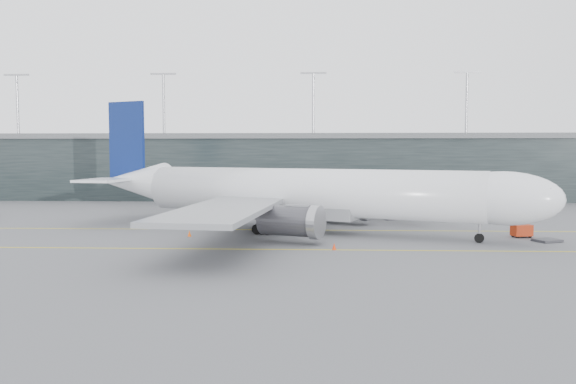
{
  "coord_description": "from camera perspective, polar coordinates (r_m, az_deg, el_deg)",
  "views": [
    {
      "loc": [
        4.91,
        -82.82,
        11.04
      ],
      "look_at": [
        1.43,
        -4.0,
        5.4
      ],
      "focal_mm": 35.0,
      "sensor_mm": 36.0,
      "label": 1
    }
  ],
  "objects": [
    {
      "name": "uld_b",
      "position": [
        94.87,
        -1.6,
        -2.0
      ],
      "size": [
        2.52,
        2.28,
        1.88
      ],
      "rotation": [
        0.0,
        0.0,
        0.37
      ],
      "color": "#3D3C42",
      "rests_on": "ground"
    },
    {
      "name": "gse_cart",
      "position": [
        78.76,
        22.64,
        -3.61
      ],
      "size": [
        2.69,
        2.03,
        1.64
      ],
      "rotation": [
        0.0,
        0.0,
        0.22
      ],
      "color": "#A8270C",
      "rests_on": "ground"
    },
    {
      "name": "taxiline_lead_main",
      "position": [
        103.41,
        2.57,
        -2.04
      ],
      "size": [
        0.25,
        60.0,
        0.02
      ],
      "primitive_type": "cube",
      "color": "gold",
      "rests_on": "ground"
    },
    {
      "name": "taxiline_a",
      "position": [
        79.74,
        -1.03,
        -3.86
      ],
      "size": [
        160.0,
        0.25,
        0.02
      ],
      "primitive_type": "cube",
      "color": "gold",
      "rests_on": "ground"
    },
    {
      "name": "taxiline_b",
      "position": [
        63.97,
        -1.92,
        -5.84
      ],
      "size": [
        160.0,
        0.25,
        0.02
      ],
      "primitive_type": "cube",
      "color": "gold",
      "rests_on": "ground"
    },
    {
      "name": "baggage_dolly",
      "position": [
        76.35,
        24.82,
        -4.47
      ],
      "size": [
        3.61,
        3.3,
        0.29
      ],
      "primitive_type": "cube",
      "rotation": [
        0.0,
        0.0,
        0.4
      ],
      "color": "#323236",
      "rests_on": "ground"
    },
    {
      "name": "ground",
      "position": [
        83.7,
        -0.86,
        -3.49
      ],
      "size": [
        320.0,
        320.0,
        0.0
      ],
      "primitive_type": "plane",
      "color": "#57565B",
      "rests_on": "ground"
    },
    {
      "name": "cone_wing_port",
      "position": [
        94.64,
        3.88,
        -2.41
      ],
      "size": [
        0.43,
        0.43,
        0.68
      ],
      "primitive_type": "cone",
      "color": "orange",
      "rests_on": "ground"
    },
    {
      "name": "cone_nose",
      "position": [
        83.35,
        21.93,
        -3.57
      ],
      "size": [
        0.46,
        0.46,
        0.73
      ],
      "primitive_type": "cone",
      "color": "#F25F0D",
      "rests_on": "ground"
    },
    {
      "name": "main_aircraft",
      "position": [
        77.7,
        1.5,
        -0.11
      ],
      "size": [
        65.23,
        60.24,
        19.08
      ],
      "rotation": [
        0.0,
        0.0,
        -0.39
      ],
      "color": "white",
      "rests_on": "ground"
    },
    {
      "name": "jet_bridge",
      "position": [
        105.0,
        7.97,
        0.42
      ],
      "size": [
        16.69,
        43.27,
        5.87
      ],
      "rotation": [
        0.0,
        0.0,
        0.37
      ],
      "color": "#2D2E33",
      "rests_on": "ground"
    },
    {
      "name": "uld_a",
      "position": [
        94.04,
        -3.78,
        -2.13
      ],
      "size": [
        2.17,
        1.93,
        1.66
      ],
      "rotation": [
        0.0,
        0.0,
        0.29
      ],
      "color": "#3D3C42",
      "rests_on": "ground"
    },
    {
      "name": "cone_tail",
      "position": [
        74.68,
        -9.98,
        -4.17
      ],
      "size": [
        0.5,
        0.5,
        0.79
      ],
      "primitive_type": "cone",
      "color": "#ED530D",
      "rests_on": "ground"
    },
    {
      "name": "uld_c",
      "position": [
        93.71,
        0.25,
        -2.06
      ],
      "size": [
        2.52,
        2.25,
        1.91
      ],
      "rotation": [
        0.0,
        0.0,
        0.32
      ],
      "color": "#3D3C42",
      "rests_on": "ground"
    },
    {
      "name": "terminal",
      "position": [
        140.95,
        0.53,
        2.7
      ],
      "size": [
        240.0,
        36.0,
        29.0
      ],
      "color": "black",
      "rests_on": "ground"
    },
    {
      "name": "cone_wing_stbd",
      "position": [
        63.82,
        4.71,
        -5.54
      ],
      "size": [
        0.48,
        0.48,
        0.77
      ],
      "primitive_type": "cone",
      "color": "#EE380D",
      "rests_on": "ground"
    }
  ]
}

